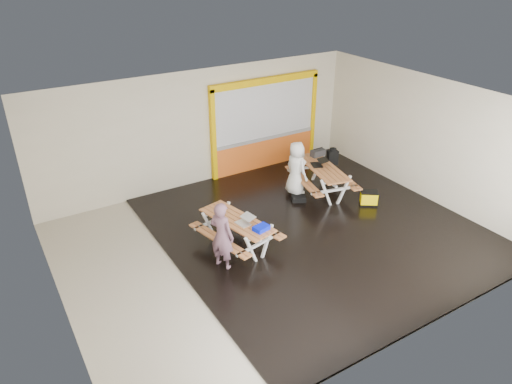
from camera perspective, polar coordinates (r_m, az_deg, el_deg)
room at (r=10.99m, az=2.45°, el=1.62°), size 10.02×8.02×3.52m
deck at (r=12.48m, az=7.09°, el=-4.22°), size 7.50×7.98×0.05m
kiosk at (r=15.27m, az=1.12°, el=7.96°), size 3.88×0.16×3.00m
picnic_table_left at (r=11.32m, az=-2.33°, el=-4.11°), size 1.76×2.25×0.80m
picnic_table_right at (r=13.96m, az=7.98°, el=2.27°), size 1.87×2.41×0.86m
person_left at (r=10.55m, az=-4.13°, el=-5.28°), size 0.62×0.71×1.65m
person_right at (r=13.61m, az=4.86°, el=2.86°), size 0.57×0.81×1.59m
laptop_left at (r=11.04m, az=-1.36°, el=-3.51°), size 0.44×0.41×0.17m
laptop_right at (r=13.95m, az=7.58°, el=3.46°), size 0.57×0.54×0.19m
blue_pouch at (r=10.78m, az=0.64°, el=-4.36°), size 0.40×0.32×0.10m
toolbox at (r=14.56m, az=7.46°, el=4.70°), size 0.45×0.24×0.26m
backpack at (r=14.82m, az=9.21°, el=4.22°), size 0.36×0.28×0.54m
dark_case at (r=13.61m, az=5.17°, el=-0.78°), size 0.48×0.44×0.15m
fluke_bag at (r=13.67m, az=13.43°, el=-0.73°), size 0.57×0.53×0.42m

